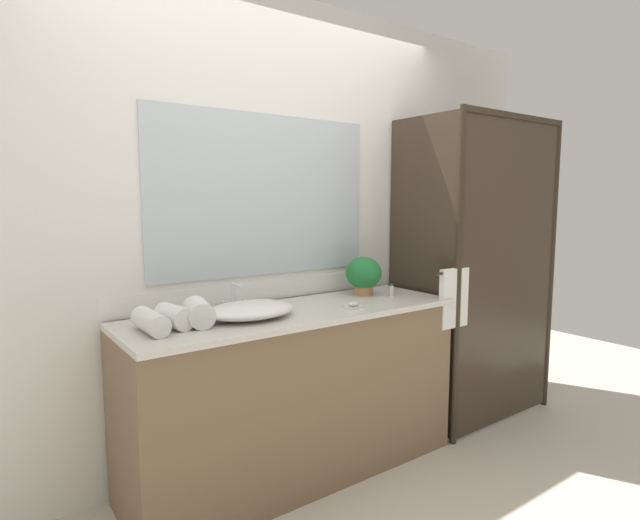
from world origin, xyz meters
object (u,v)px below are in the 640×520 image
(rolled_towel_far_edge, at_px, (199,312))
(potted_plant, at_px, (364,274))
(sink_basin, at_px, (250,310))
(soap_dish, at_px, (353,306))
(amenity_bottle_body_wash, at_px, (392,290))
(faucet, at_px, (235,302))
(rolled_towel_middle, at_px, (175,317))
(amenity_bottle_lotion, at_px, (365,284))
(rolled_towel_near_edge, at_px, (151,322))

(rolled_towel_far_edge, bearing_deg, potted_plant, 6.57)
(sink_basin, bearing_deg, soap_dish, -13.34)
(amenity_bottle_body_wash, bearing_deg, faucet, 170.17)
(rolled_towel_middle, bearing_deg, potted_plant, 5.68)
(potted_plant, distance_m, amenity_bottle_body_wash, 0.19)
(soap_dish, bearing_deg, rolled_towel_far_edge, 170.17)
(amenity_bottle_lotion, xyz_separation_m, rolled_towel_far_edge, (-1.20, -0.23, 0.02))
(rolled_towel_near_edge, height_order, rolled_towel_far_edge, rolled_towel_far_edge)
(faucet, relative_size, rolled_towel_middle, 0.89)
(amenity_bottle_body_wash, bearing_deg, rolled_towel_middle, 179.49)
(potted_plant, distance_m, amenity_bottle_lotion, 0.17)
(faucet, relative_size, amenity_bottle_lotion, 1.92)
(amenity_bottle_lotion, bearing_deg, rolled_towel_middle, -170.24)
(potted_plant, bearing_deg, soap_dish, -138.47)
(rolled_towel_far_edge, bearing_deg, soap_dish, -9.83)
(rolled_towel_middle, bearing_deg, rolled_towel_far_edge, -3.30)
(rolled_towel_near_edge, distance_m, rolled_towel_far_edge, 0.22)
(faucet, relative_size, amenity_bottle_body_wash, 2.35)
(sink_basin, xyz_separation_m, amenity_bottle_body_wash, (0.94, 0.01, -0.00))
(amenity_bottle_body_wash, relative_size, rolled_towel_near_edge, 0.29)
(soap_dish, height_order, rolled_towel_far_edge, rolled_towel_far_edge)
(amenity_bottle_body_wash, distance_m, amenity_bottle_lotion, 0.24)
(faucet, bearing_deg, amenity_bottle_body_wash, -9.83)
(faucet, height_order, soap_dish, faucet)
(soap_dish, xyz_separation_m, amenity_bottle_body_wash, (0.40, 0.13, 0.02))
(amenity_bottle_lotion, distance_m, rolled_towel_middle, 1.32)
(potted_plant, xyz_separation_m, rolled_towel_near_edge, (-1.32, -0.13, -0.08))
(sink_basin, xyz_separation_m, soap_dish, (0.54, -0.13, -0.02))
(rolled_towel_far_edge, bearing_deg, sink_basin, -2.31)
(potted_plant, bearing_deg, faucet, 177.82)
(faucet, bearing_deg, potted_plant, -2.18)
(amenity_bottle_body_wash, bearing_deg, sink_basin, -179.69)
(faucet, xyz_separation_m, rolled_towel_near_edge, (-0.48, -0.16, -0.00))
(amenity_bottle_body_wash, xyz_separation_m, amenity_bottle_lotion, (-0.01, 0.24, 0.01))
(soap_dish, distance_m, rolled_towel_near_edge, 1.03)
(rolled_towel_near_edge, xyz_separation_m, rolled_towel_far_edge, (0.22, 0.01, 0.01))
(soap_dish, height_order, rolled_towel_middle, rolled_towel_middle)
(faucet, bearing_deg, rolled_towel_far_edge, -148.56)
(sink_basin, distance_m, rolled_towel_middle, 0.37)
(rolled_towel_near_edge, distance_m, rolled_towel_middle, 0.11)
(sink_basin, height_order, soap_dish, sink_basin)
(soap_dish, distance_m, rolled_towel_far_edge, 0.81)
(potted_plant, bearing_deg, rolled_towel_near_edge, -174.29)
(potted_plant, distance_m, soap_dish, 0.41)
(rolled_towel_near_edge, bearing_deg, rolled_towel_far_edge, 1.38)
(faucet, xyz_separation_m, amenity_bottle_body_wash, (0.94, -0.16, -0.01))
(amenity_bottle_lotion, distance_m, rolled_towel_far_edge, 1.22)
(soap_dish, bearing_deg, rolled_towel_near_edge, 172.56)
(amenity_bottle_lotion, relative_size, rolled_towel_near_edge, 0.35)
(potted_plant, height_order, soap_dish, potted_plant)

